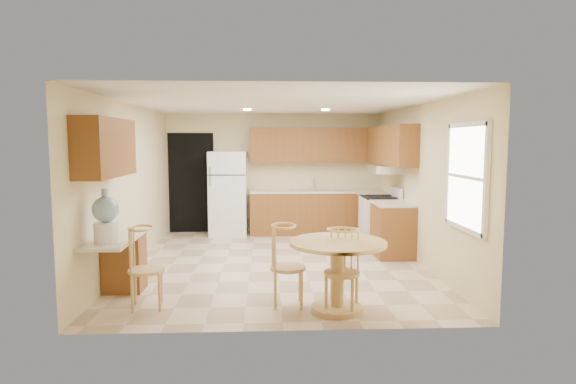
{
  "coord_description": "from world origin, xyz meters",
  "views": [
    {
      "loc": [
        -0.17,
        -7.47,
        1.92
      ],
      "look_at": [
        0.19,
        0.3,
        1.1
      ],
      "focal_mm": 30.0,
      "sensor_mm": 36.0,
      "label": 1
    }
  ],
  "objects_px": {
    "dining_table": "(338,265)",
    "chair_table_a": "(288,259)",
    "chair_table_b": "(343,264)",
    "stove": "(380,221)",
    "chair_desk": "(144,261)",
    "refrigerator": "(228,193)",
    "water_crock": "(106,218)"
  },
  "relations": [
    {
      "from": "refrigerator",
      "to": "chair_table_b",
      "type": "relative_size",
      "value": 1.85
    },
    {
      "from": "chair_table_a",
      "to": "chair_desk",
      "type": "height_order",
      "value": "chair_table_a"
    },
    {
      "from": "refrigerator",
      "to": "water_crock",
      "type": "distance_m",
      "value": 4.49
    },
    {
      "from": "refrigerator",
      "to": "chair_table_a",
      "type": "xyz_separation_m",
      "value": [
        1.03,
        -4.47,
        -0.28
      ]
    },
    {
      "from": "refrigerator",
      "to": "chair_table_a",
      "type": "distance_m",
      "value": 4.59
    },
    {
      "from": "chair_table_a",
      "to": "water_crock",
      "type": "bearing_deg",
      "value": -91.77
    },
    {
      "from": "dining_table",
      "to": "chair_table_a",
      "type": "distance_m",
      "value": 0.57
    },
    {
      "from": "stove",
      "to": "refrigerator",
      "type": "bearing_deg",
      "value": 157.01
    },
    {
      "from": "refrigerator",
      "to": "water_crock",
      "type": "xyz_separation_m",
      "value": [
        -1.05,
        -4.36,
        0.19
      ]
    },
    {
      "from": "dining_table",
      "to": "chair_table_a",
      "type": "bearing_deg",
      "value": 166.34
    },
    {
      "from": "chair_table_b",
      "to": "stove",
      "type": "bearing_deg",
      "value": -89.58
    },
    {
      "from": "dining_table",
      "to": "chair_table_b",
      "type": "relative_size",
      "value": 1.18
    },
    {
      "from": "dining_table",
      "to": "water_crock",
      "type": "bearing_deg",
      "value": 174.88
    },
    {
      "from": "stove",
      "to": "chair_desk",
      "type": "distance_m",
      "value": 4.77
    },
    {
      "from": "stove",
      "to": "dining_table",
      "type": "relative_size",
      "value": 1.0
    },
    {
      "from": "chair_table_b",
      "to": "dining_table",
      "type": "bearing_deg",
      "value": -40.47
    },
    {
      "from": "refrigerator",
      "to": "dining_table",
      "type": "height_order",
      "value": "refrigerator"
    },
    {
      "from": "chair_table_a",
      "to": "chair_table_b",
      "type": "xyz_separation_m",
      "value": [
        0.6,
        -0.22,
        -0.01
      ]
    },
    {
      "from": "chair_table_b",
      "to": "refrigerator",
      "type": "bearing_deg",
      "value": -50.67
    },
    {
      "from": "dining_table",
      "to": "chair_table_a",
      "type": "relative_size",
      "value": 1.15
    },
    {
      "from": "stove",
      "to": "chair_table_a",
      "type": "distance_m",
      "value": 3.74
    },
    {
      "from": "water_crock",
      "to": "stove",
      "type": "bearing_deg",
      "value": 38.7
    },
    {
      "from": "chair_desk",
      "to": "chair_table_a",
      "type": "bearing_deg",
      "value": 82.05
    },
    {
      "from": "refrigerator",
      "to": "dining_table",
      "type": "bearing_deg",
      "value": -71.03
    },
    {
      "from": "chair_desk",
      "to": "refrigerator",
      "type": "bearing_deg",
      "value": 163.67
    },
    {
      "from": "chair_table_a",
      "to": "water_crock",
      "type": "relative_size",
      "value": 1.54
    },
    {
      "from": "stove",
      "to": "chair_table_a",
      "type": "bearing_deg",
      "value": -119.6
    },
    {
      "from": "stove",
      "to": "chair_desk",
      "type": "bearing_deg",
      "value": -136.76
    },
    {
      "from": "refrigerator",
      "to": "dining_table",
      "type": "relative_size",
      "value": 1.57
    },
    {
      "from": "refrigerator",
      "to": "chair_table_b",
      "type": "bearing_deg",
      "value": -70.82
    },
    {
      "from": "dining_table",
      "to": "chair_desk",
      "type": "distance_m",
      "value": 2.18
    },
    {
      "from": "stove",
      "to": "dining_table",
      "type": "height_order",
      "value": "stove"
    }
  ]
}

